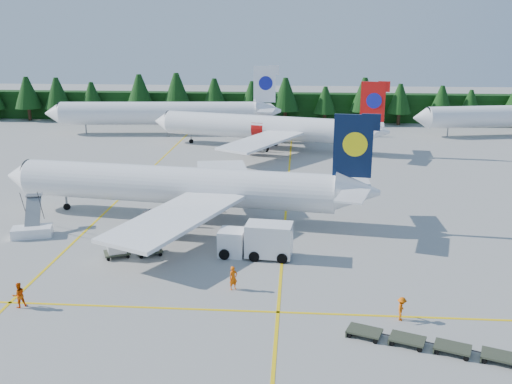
# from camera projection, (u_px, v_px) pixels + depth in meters

# --- Properties ---
(ground) EXTENTS (320.00, 320.00, 0.00)m
(ground) POSITION_uv_depth(u_px,v_px,m) (208.00, 275.00, 47.22)
(ground) COLOR gray
(ground) RESTS_ON ground
(taxi_stripe_a) EXTENTS (0.25, 120.00, 0.01)m
(taxi_stripe_a) POSITION_uv_depth(u_px,v_px,m) (117.00, 201.00, 67.38)
(taxi_stripe_a) COLOR yellow
(taxi_stripe_a) RESTS_ON ground
(taxi_stripe_b) EXTENTS (0.25, 120.00, 0.01)m
(taxi_stripe_b) POSITION_uv_depth(u_px,v_px,m) (286.00, 205.00, 65.95)
(taxi_stripe_b) COLOR yellow
(taxi_stripe_b) RESTS_ON ground
(taxi_stripe_cross) EXTENTS (80.00, 0.25, 0.01)m
(taxi_stripe_cross) POSITION_uv_depth(u_px,v_px,m) (196.00, 309.00, 41.47)
(taxi_stripe_cross) COLOR yellow
(taxi_stripe_cross) RESTS_ON ground
(treeline_hedge) EXTENTS (220.00, 4.00, 6.00)m
(treeline_hedge) POSITION_uv_depth(u_px,v_px,m) (266.00, 107.00, 124.93)
(treeline_hedge) COLOR black
(treeline_hedge) RESTS_ON ground
(airliner_navy) EXTENTS (40.15, 32.84, 11.70)m
(airliner_navy) POSITION_uv_depth(u_px,v_px,m) (169.00, 185.00, 60.76)
(airliner_navy) COLOR white
(airliner_navy) RESTS_ON ground
(airliner_red) EXTENTS (39.40, 32.00, 11.68)m
(airliner_red) POSITION_uv_depth(u_px,v_px,m) (257.00, 127.00, 96.08)
(airliner_red) COLOR white
(airliner_red) RESTS_ON ground
(airliner_far_left) EXTENTS (44.02, 7.65, 12.80)m
(airliner_far_left) POSITION_uv_depth(u_px,v_px,m) (152.00, 113.00, 108.87)
(airliner_far_left) COLOR white
(airliner_far_left) RESTS_ON ground
(airliner_far_right) EXTENTS (39.98, 11.54, 11.76)m
(airliner_far_right) POSITION_uv_depth(u_px,v_px,m) (508.00, 116.00, 107.70)
(airliner_far_right) COLOR white
(airliner_far_right) RESTS_ON ground
(airstairs) EXTENTS (4.12, 5.60, 3.35)m
(airstairs) POSITION_uv_depth(u_px,v_px,m) (32.00, 228.00, 56.00)
(airstairs) COLOR white
(airstairs) RESTS_ON ground
(service_truck) EXTENTS (6.71, 2.98, 3.14)m
(service_truck) POSITION_uv_depth(u_px,v_px,m) (256.00, 240.00, 50.65)
(service_truck) COLOR white
(service_truck) RESTS_ON ground
(dolly_train) EXTENTS (13.21, 5.31, 0.13)m
(dolly_train) POSITION_uv_depth(u_px,v_px,m) (453.00, 347.00, 35.81)
(dolly_train) COLOR #373C2C
(dolly_train) RESTS_ON ground
(uld_pair) EXTENTS (5.47, 3.17, 1.70)m
(uld_pair) POSITION_uv_depth(u_px,v_px,m) (133.00, 244.00, 50.92)
(uld_pair) COLOR #373C2C
(uld_pair) RESTS_ON ground
(crew_a) EXTENTS (0.83, 0.77, 1.91)m
(crew_a) POSITION_uv_depth(u_px,v_px,m) (233.00, 278.00, 44.38)
(crew_a) COLOR #F15705
(crew_a) RESTS_ON ground
(crew_b) EXTENTS (1.18, 1.16, 1.92)m
(crew_b) POSITION_uv_depth(u_px,v_px,m) (19.00, 295.00, 41.58)
(crew_b) COLOR #ED5004
(crew_b) RESTS_ON ground
(crew_c) EXTENTS (0.66, 0.82, 1.72)m
(crew_c) POSITION_uv_depth(u_px,v_px,m) (402.00, 309.00, 39.72)
(crew_c) COLOR #DB5504
(crew_c) RESTS_ON ground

